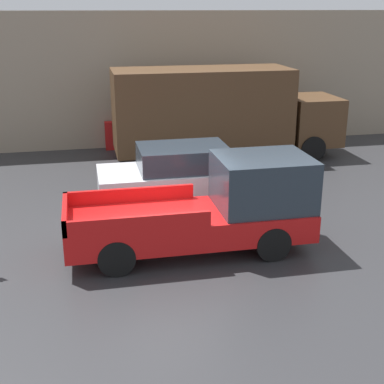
{
  "coord_description": "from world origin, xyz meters",
  "views": [
    {
      "loc": [
        -1.88,
        -11.52,
        5.4
      ],
      "look_at": [
        0.66,
        0.59,
        1.09
      ],
      "focal_mm": 50.0,
      "sensor_mm": 36.0,
      "label": 1
    }
  ],
  "objects_px": {
    "pickup_truck": "(215,208)",
    "car": "(180,175)",
    "delivery_truck": "(218,111)",
    "newspaper_box": "(111,136)"
  },
  "relations": [
    {
      "from": "pickup_truck",
      "to": "car",
      "type": "bearing_deg",
      "value": 94.64
    },
    {
      "from": "car",
      "to": "newspaper_box",
      "type": "relative_size",
      "value": 4.12
    },
    {
      "from": "pickup_truck",
      "to": "newspaper_box",
      "type": "bearing_deg",
      "value": 100.23
    },
    {
      "from": "car",
      "to": "newspaper_box",
      "type": "bearing_deg",
      "value": 102.78
    },
    {
      "from": "pickup_truck",
      "to": "delivery_truck",
      "type": "distance_m",
      "value": 7.92
    },
    {
      "from": "car",
      "to": "delivery_truck",
      "type": "xyz_separation_m",
      "value": [
        2.29,
        4.49,
        0.91
      ]
    },
    {
      "from": "car",
      "to": "delivery_truck",
      "type": "height_order",
      "value": "delivery_truck"
    },
    {
      "from": "delivery_truck",
      "to": "pickup_truck",
      "type": "bearing_deg",
      "value": -104.97
    },
    {
      "from": "newspaper_box",
      "to": "pickup_truck",
      "type": "bearing_deg",
      "value": -79.77
    },
    {
      "from": "car",
      "to": "newspaper_box",
      "type": "height_order",
      "value": "car"
    }
  ]
}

